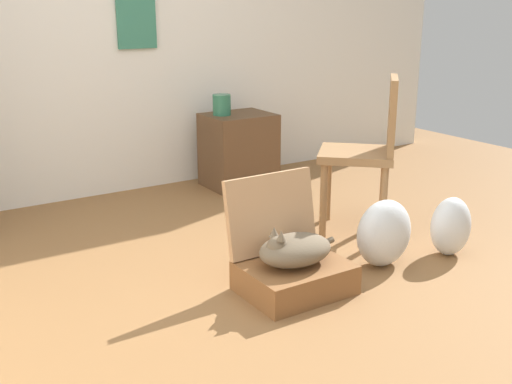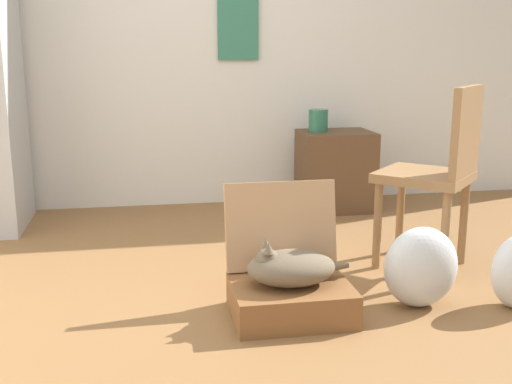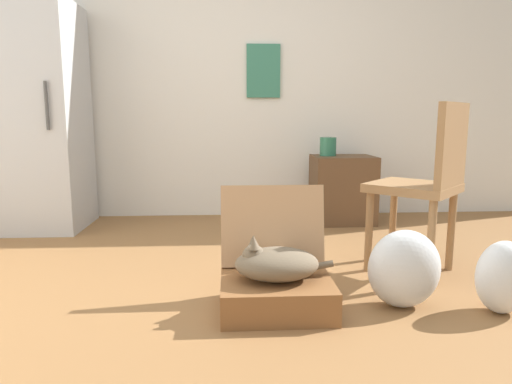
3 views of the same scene
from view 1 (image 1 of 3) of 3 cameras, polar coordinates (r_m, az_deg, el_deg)
name	(u,v)px [view 1 (image 1 of 3)]	position (r m, az deg, el deg)	size (l,w,h in m)	color
ground_plane	(287,299)	(3.13, 2.87, -9.76)	(7.68, 7.68, 0.00)	olive
wall_back	(110,18)	(4.81, -13.29, 15.27)	(6.40, 0.15, 2.60)	silver
suitcase_base	(295,278)	(3.17, 3.58, -7.86)	(0.52, 0.41, 0.15)	brown
suitcase_lid	(271,213)	(3.23, 1.39, -1.95)	(0.52, 0.41, 0.04)	tan
cat	(294,249)	(3.10, 3.51, -5.29)	(0.47, 0.28, 0.21)	brown
plastic_bag_white	(384,233)	(3.50, 11.68, -3.72)	(0.35, 0.22, 0.38)	silver
plastic_bag_clear	(451,226)	(3.75, 17.46, -3.03)	(0.25, 0.20, 0.35)	silver
side_table	(239,150)	(4.93, -1.61, 3.86)	(0.52, 0.43, 0.58)	brown
vase_tall	(222,105)	(4.82, -3.17, 8.01)	(0.14, 0.14, 0.16)	#2D7051
chair	(368,148)	(3.92, 10.29, 3.98)	(0.62, 0.62, 0.98)	olive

